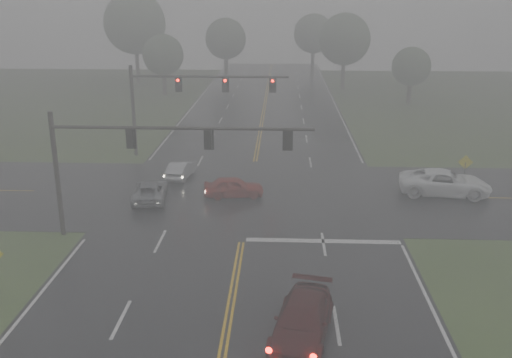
{
  "coord_description": "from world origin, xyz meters",
  "views": [
    {
      "loc": [
        2.11,
        -14.63,
        12.96
      ],
      "look_at": [
        0.72,
        16.0,
        3.06
      ],
      "focal_mm": 40.0,
      "sensor_mm": 36.0,
      "label": 1
    }
  ],
  "objects_px": {
    "sedan_maroon": "(302,337)",
    "signal_gantry_far": "(180,93)",
    "sedan_red": "(234,197)",
    "car_grey": "(151,200)",
    "pickup_white": "(444,195)",
    "signal_gantry_near": "(135,150)",
    "sedan_silver": "(181,178)"
  },
  "relations": [
    {
      "from": "sedan_silver",
      "to": "car_grey",
      "type": "relative_size",
      "value": 0.84
    },
    {
      "from": "car_grey",
      "to": "signal_gantry_near",
      "type": "bearing_deg",
      "value": 90.34
    },
    {
      "from": "sedan_maroon",
      "to": "signal_gantry_near",
      "type": "xyz_separation_m",
      "value": [
        -8.79,
        9.65,
        5.02
      ]
    },
    {
      "from": "sedan_silver",
      "to": "pickup_white",
      "type": "bearing_deg",
      "value": 178.95
    },
    {
      "from": "sedan_silver",
      "to": "car_grey",
      "type": "bearing_deg",
      "value": 84.51
    },
    {
      "from": "sedan_red",
      "to": "signal_gantry_near",
      "type": "distance_m",
      "value": 9.65
    },
    {
      "from": "car_grey",
      "to": "signal_gantry_near",
      "type": "relative_size",
      "value": 0.32
    },
    {
      "from": "sedan_red",
      "to": "signal_gantry_far",
      "type": "bearing_deg",
      "value": 20.32
    },
    {
      "from": "car_grey",
      "to": "pickup_white",
      "type": "xyz_separation_m",
      "value": [
        19.76,
        2.04,
        0.0
      ]
    },
    {
      "from": "sedan_silver",
      "to": "car_grey",
      "type": "xyz_separation_m",
      "value": [
        -1.2,
        -4.99,
        0.0
      ]
    },
    {
      "from": "sedan_red",
      "to": "sedan_silver",
      "type": "distance_m",
      "value": 5.89
    },
    {
      "from": "car_grey",
      "to": "signal_gantry_far",
      "type": "bearing_deg",
      "value": -98.62
    },
    {
      "from": "sedan_maroon",
      "to": "signal_gantry_far",
      "type": "relative_size",
      "value": 0.39
    },
    {
      "from": "signal_gantry_near",
      "to": "signal_gantry_far",
      "type": "relative_size",
      "value": 1.09
    },
    {
      "from": "car_grey",
      "to": "pickup_white",
      "type": "height_order",
      "value": "pickup_white"
    },
    {
      "from": "signal_gantry_far",
      "to": "signal_gantry_near",
      "type": "bearing_deg",
      "value": -88.37
    },
    {
      "from": "sedan_red",
      "to": "sedan_maroon",
      "type": "bearing_deg",
      "value": -172.84
    },
    {
      "from": "sedan_maroon",
      "to": "pickup_white",
      "type": "distance_m",
      "value": 20.26
    },
    {
      "from": "sedan_red",
      "to": "sedan_silver",
      "type": "relative_size",
      "value": 1.06
    },
    {
      "from": "car_grey",
      "to": "signal_gantry_near",
      "type": "height_order",
      "value": "signal_gantry_near"
    },
    {
      "from": "pickup_white",
      "to": "signal_gantry_near",
      "type": "relative_size",
      "value": 0.43
    },
    {
      "from": "sedan_silver",
      "to": "sedan_maroon",
      "type": "bearing_deg",
      "value": 120.21
    },
    {
      "from": "signal_gantry_near",
      "to": "sedan_silver",
      "type": "bearing_deg",
      "value": 87.72
    },
    {
      "from": "sedan_maroon",
      "to": "sedan_silver",
      "type": "xyz_separation_m",
      "value": [
        -8.36,
        20.46,
        0.0
      ]
    },
    {
      "from": "pickup_white",
      "to": "sedan_silver",
      "type": "bearing_deg",
      "value": 87.73
    },
    {
      "from": "sedan_maroon",
      "to": "signal_gantry_far",
      "type": "xyz_separation_m",
      "value": [
        -9.27,
        26.52,
        5.31
      ]
    },
    {
      "from": "sedan_red",
      "to": "car_grey",
      "type": "distance_m",
      "value": 5.55
    },
    {
      "from": "sedan_maroon",
      "to": "sedan_red",
      "type": "relative_size",
      "value": 1.27
    },
    {
      "from": "car_grey",
      "to": "signal_gantry_far",
      "type": "height_order",
      "value": "signal_gantry_far"
    },
    {
      "from": "sedan_red",
      "to": "signal_gantry_near",
      "type": "xyz_separation_m",
      "value": [
        -4.7,
        -6.76,
        5.02
      ]
    },
    {
      "from": "sedan_red",
      "to": "car_grey",
      "type": "bearing_deg",
      "value": 92.88
    },
    {
      "from": "sedan_silver",
      "to": "car_grey",
      "type": "distance_m",
      "value": 5.13
    }
  ]
}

